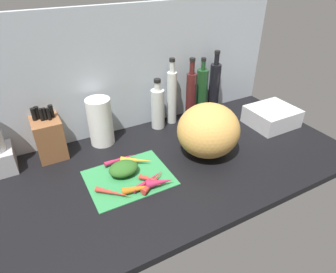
% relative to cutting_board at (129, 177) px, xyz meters
% --- Properties ---
extents(ground_plane, '(1.70, 0.80, 0.03)m').
position_rel_cutting_board_xyz_m(ground_plane, '(0.16, 0.02, -0.02)').
color(ground_plane, black).
extents(wall_back, '(1.70, 0.03, 0.60)m').
position_rel_cutting_board_xyz_m(wall_back, '(0.16, 0.40, 0.30)').
color(wall_back, '#ADB7C1').
rests_on(wall_back, ground_plane).
extents(cutting_board, '(0.33, 0.27, 0.01)m').
position_rel_cutting_board_xyz_m(cutting_board, '(0.00, 0.00, 0.00)').
color(cutting_board, '#338C4C').
rests_on(cutting_board, ground_plane).
extents(carrot_0, '(0.12, 0.12, 0.02)m').
position_rel_cutting_board_xyz_m(carrot_0, '(-0.09, -0.07, 0.01)').
color(carrot_0, red).
rests_on(carrot_0, cutting_board).
extents(carrot_1, '(0.14, 0.03, 0.02)m').
position_rel_cutting_board_xyz_m(carrot_1, '(0.01, 0.11, 0.02)').
color(carrot_1, '#B2264C').
rests_on(carrot_1, cutting_board).
extents(carrot_2, '(0.12, 0.06, 0.04)m').
position_rel_cutting_board_xyz_m(carrot_2, '(0.09, -0.11, 0.02)').
color(carrot_2, '#B2264C').
rests_on(carrot_2, cutting_board).
extents(carrot_3, '(0.16, 0.07, 0.02)m').
position_rel_cutting_board_xyz_m(carrot_3, '(0.06, -0.07, 0.01)').
color(carrot_3, '#B2264C').
rests_on(carrot_3, cutting_board).
extents(carrot_4, '(0.13, 0.10, 0.03)m').
position_rel_cutting_board_xyz_m(carrot_4, '(0.06, 0.07, 0.02)').
color(carrot_4, orange).
rests_on(carrot_4, cutting_board).
extents(carrot_5, '(0.15, 0.06, 0.03)m').
position_rel_cutting_board_xyz_m(carrot_5, '(0.01, -0.10, 0.02)').
color(carrot_5, orange).
rests_on(carrot_5, cutting_board).
extents(carrot_6, '(0.13, 0.09, 0.02)m').
position_rel_cutting_board_xyz_m(carrot_6, '(0.07, -0.09, 0.02)').
color(carrot_6, red).
rests_on(carrot_6, cutting_board).
extents(carrot_7, '(0.10, 0.10, 0.02)m').
position_rel_cutting_board_xyz_m(carrot_7, '(0.07, -0.08, 0.01)').
color(carrot_7, red).
rests_on(carrot_7, cutting_board).
extents(carrot_greens_pile, '(0.12, 0.09, 0.05)m').
position_rel_cutting_board_xyz_m(carrot_greens_pile, '(-0.01, 0.03, 0.03)').
color(carrot_greens_pile, '#2D6023').
rests_on(carrot_greens_pile, cutting_board).
extents(winter_squash, '(0.28, 0.27, 0.24)m').
position_rel_cutting_board_xyz_m(winter_squash, '(0.38, -0.00, 0.12)').
color(winter_squash, gold).
rests_on(winter_squash, ground_plane).
extents(knife_block, '(0.12, 0.16, 0.24)m').
position_rel_cutting_board_xyz_m(knife_block, '(-0.24, 0.33, 0.09)').
color(knife_block, brown).
rests_on(knife_block, ground_plane).
extents(paper_towel_roll, '(0.11, 0.11, 0.23)m').
position_rel_cutting_board_xyz_m(paper_towel_roll, '(-0.01, 0.31, 0.11)').
color(paper_towel_roll, white).
rests_on(paper_towel_roll, ground_plane).
extents(bottle_0, '(0.07, 0.07, 0.27)m').
position_rel_cutting_board_xyz_m(bottle_0, '(0.30, 0.32, 0.11)').
color(bottle_0, silver).
rests_on(bottle_0, ground_plane).
extents(bottle_1, '(0.05, 0.05, 0.35)m').
position_rel_cutting_board_xyz_m(bottle_1, '(0.38, 0.33, 0.15)').
color(bottle_1, silver).
rests_on(bottle_1, ground_plane).
extents(bottle_2, '(0.05, 0.05, 0.35)m').
position_rel_cutting_board_xyz_m(bottle_2, '(0.48, 0.30, 0.14)').
color(bottle_2, '#471919').
rests_on(bottle_2, ground_plane).
extents(bottle_3, '(0.06, 0.06, 0.33)m').
position_rel_cutting_board_xyz_m(bottle_3, '(0.56, 0.32, 0.13)').
color(bottle_3, '#19421E').
rests_on(bottle_3, ground_plane).
extents(bottle_4, '(0.06, 0.06, 0.35)m').
position_rel_cutting_board_xyz_m(bottle_4, '(0.66, 0.34, 0.14)').
color(bottle_4, black).
rests_on(bottle_4, ground_plane).
extents(dish_rack, '(0.24, 0.21, 0.09)m').
position_rel_cutting_board_xyz_m(dish_rack, '(0.84, 0.06, 0.04)').
color(dish_rack, silver).
rests_on(dish_rack, ground_plane).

